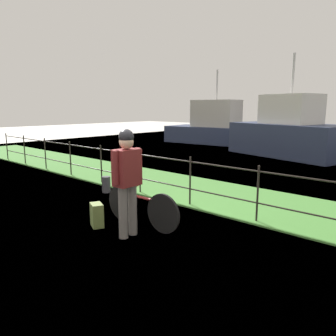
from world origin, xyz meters
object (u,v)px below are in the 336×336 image
object	(u,v)px
cyclist_person	(127,174)
mooring_bollard	(106,185)
terrier_dog	(127,167)
moored_boat_far	(216,128)
backpack_on_paving	(97,215)
moored_boat_near	(289,133)
wooden_crate	(126,178)
bicycle_main	(141,206)

from	to	relation	value
cyclist_person	mooring_bollard	xyz separation A→B (m)	(-2.45, 1.43, -0.81)
cyclist_person	mooring_bollard	bearing A→B (deg)	149.69
mooring_bollard	terrier_dog	bearing A→B (deg)	-27.32
moored_boat_far	mooring_bollard	bearing A→B (deg)	-68.36
backpack_on_paving	moored_boat_near	xyz separation A→B (m)	(-1.02, 10.31, 0.73)
cyclist_person	terrier_dog	bearing A→B (deg)	139.88
cyclist_person	moored_boat_far	distance (m)	13.99
terrier_dog	moored_boat_far	distance (m)	13.36
terrier_dog	backpack_on_paving	world-z (taller)	terrier_dog
terrier_dog	cyclist_person	size ratio (longest dim) A/B	0.19
terrier_dog	cyclist_person	bearing A→B (deg)	-40.12
cyclist_person	backpack_on_paving	bearing A→B (deg)	-173.79
cyclist_person	mooring_bollard	distance (m)	2.95
wooden_crate	backpack_on_paving	world-z (taller)	wooden_crate
backpack_on_paving	wooden_crate	bearing A→B (deg)	93.69
mooring_bollard	moored_boat_far	world-z (taller)	moored_boat_far
bicycle_main	mooring_bollard	size ratio (longest dim) A/B	4.24
cyclist_person	backpack_on_paving	distance (m)	1.08
bicycle_main	terrier_dog	size ratio (longest dim) A/B	5.13
cyclist_person	moored_boat_far	xyz separation A→B (m)	(-6.74, 12.25, -0.15)
terrier_dog	moored_boat_near	xyz separation A→B (m)	(-1.23, 9.80, -0.06)
bicycle_main	mooring_bollard	world-z (taller)	bicycle_main
terrier_dog	mooring_bollard	size ratio (longest dim) A/B	0.83
backpack_on_paving	moored_boat_far	distance (m)	13.74
moored_boat_near	moored_boat_far	distance (m)	5.40
cyclist_person	bicycle_main	bearing A→B (deg)	112.68
wooden_crate	moored_boat_near	xyz separation A→B (m)	(-1.20, 9.80, 0.15)
wooden_crate	mooring_bollard	xyz separation A→B (m)	(-1.91, 1.00, -0.59)
wooden_crate	terrier_dog	distance (m)	0.21
wooden_crate	mooring_bollard	distance (m)	2.24
wooden_crate	terrier_dog	xyz separation A→B (m)	(0.02, 0.00, 0.21)
mooring_bollard	bicycle_main	bearing A→B (deg)	-23.59
moored_boat_far	bicycle_main	bearing A→B (deg)	-60.97
bicycle_main	moored_boat_far	distance (m)	13.52
mooring_bollard	moored_boat_near	distance (m)	8.86
terrier_dog	moored_boat_far	size ratio (longest dim) A/B	0.06
terrier_dog	backpack_on_paving	distance (m)	0.96
terrier_dog	backpack_on_paving	xyz separation A→B (m)	(-0.21, -0.51, -0.79)
moored_boat_far	terrier_dog	bearing A→B (deg)	-62.22
bicycle_main	backpack_on_paving	world-z (taller)	bicycle_main
cyclist_person	backpack_on_paving	xyz separation A→B (m)	(-0.72, -0.08, -0.80)
terrier_dog	moored_boat_far	bearing A→B (deg)	117.78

